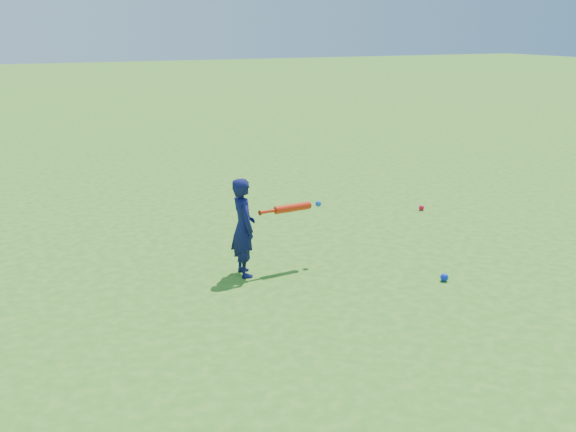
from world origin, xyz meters
The scene contains 5 objects.
ground centered at (0.00, 0.00, 0.00)m, with size 80.00×80.00×0.00m, color #35761C.
child centered at (0.14, -0.31, 0.49)m, with size 0.36×0.24×0.98m, color #0E1144.
ground_ball_red centered at (3.11, 0.89, 0.04)m, with size 0.07×0.07×0.07m, color red.
ground_ball_blue centered at (1.85, -1.27, 0.04)m, with size 0.08×0.08×0.08m, color #0B26C5.
bat_swing centered at (0.69, -0.30, 0.63)m, with size 0.71×0.12×0.08m.
Camera 1 is at (-1.89, -5.92, 2.38)m, focal length 40.00 mm.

